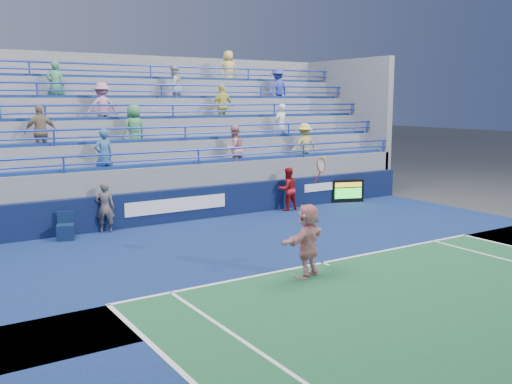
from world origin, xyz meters
TOP-DOWN VIEW (x-y plane):
  - ground at (0.00, 0.00)m, footprint 120.00×120.00m
  - sponsor_wall at (0.00, 6.50)m, footprint 18.00×0.32m
  - bleacher_stand at (-0.01, 10.27)m, footprint 18.00×5.60m
  - serve_speed_board at (6.30, 6.15)m, footprint 1.28×0.57m
  - judge_chair at (-4.75, 5.93)m, footprint 0.59×0.61m
  - tennis_player at (-0.98, -0.64)m, footprint 1.66×1.08m
  - line_judge at (-3.46, 6.22)m, footprint 0.67×0.56m
  - ball_girl at (3.32, 6.09)m, footprint 0.82×0.66m

SIDE VIEW (x-z plane):
  - ground at x=0.00m, z-range 0.00..0.00m
  - judge_chair at x=-4.75m, z-range -0.15..0.68m
  - serve_speed_board at x=6.30m, z-range 0.00..0.91m
  - sponsor_wall at x=0.00m, z-range 0.00..1.10m
  - line_judge at x=-3.46m, z-range 0.00..1.56m
  - ball_girl at x=3.32m, z-range 0.00..1.59m
  - tennis_player at x=-0.98m, z-range -0.51..2.24m
  - bleacher_stand at x=-0.01m, z-range -1.52..4.61m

